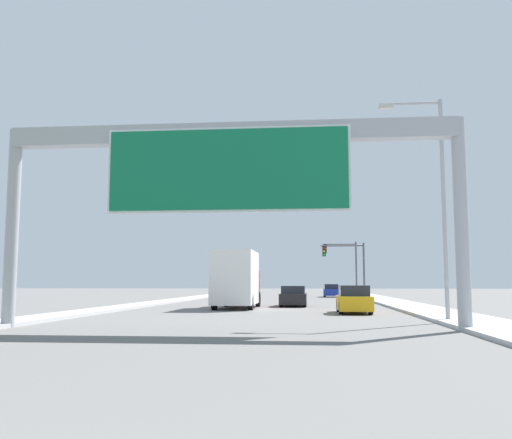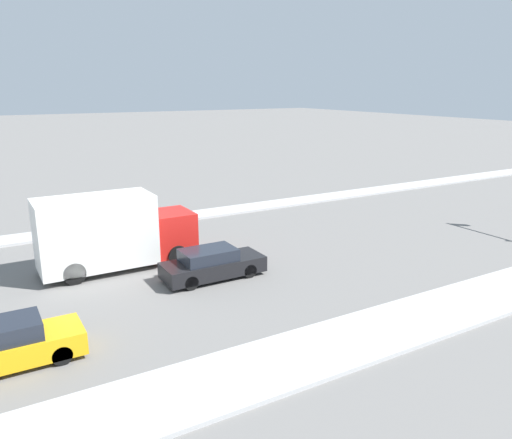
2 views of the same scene
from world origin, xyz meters
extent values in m
cube|color=#B0B0B0|center=(-9.00, 60.00, 0.07)|extent=(2.00, 120.00, 0.15)
cube|color=black|center=(1.75, 37.61, 0.53)|extent=(1.80, 4.66, 0.70)
cube|color=#1E232D|center=(1.75, 37.38, 1.14)|extent=(1.59, 2.42, 0.54)
cylinder|color=black|center=(0.96, 39.05, 0.32)|extent=(0.22, 0.64, 0.64)
cylinder|color=black|center=(2.54, 39.05, 0.32)|extent=(0.22, 0.64, 0.64)
cylinder|color=black|center=(0.96, 36.16, 0.32)|extent=(0.22, 0.64, 0.64)
cylinder|color=black|center=(2.54, 36.16, 0.32)|extent=(0.22, 0.64, 0.64)
cube|color=gold|center=(5.25, 29.02, 0.55)|extent=(1.72, 4.21, 0.75)
cube|color=#1E232D|center=(5.25, 28.81, 1.21)|extent=(1.52, 2.19, 0.57)
cylinder|color=black|center=(4.50, 30.32, 0.32)|extent=(0.22, 0.64, 0.64)
cylinder|color=black|center=(6.00, 30.32, 0.32)|extent=(0.22, 0.64, 0.64)
cube|color=red|center=(-1.75, 36.93, 1.37)|extent=(2.28, 2.04, 2.14)
cube|color=silver|center=(-1.75, 33.29, 1.94)|extent=(2.48, 5.24, 3.29)
cylinder|color=black|center=(-2.85, 36.83, 0.50)|extent=(0.28, 1.00, 1.00)
cylinder|color=black|center=(-0.65, 36.83, 0.50)|extent=(0.28, 1.00, 1.00)
cylinder|color=black|center=(-2.85, 31.98, 0.50)|extent=(0.28, 1.00, 1.00)
cylinder|color=black|center=(-0.65, 31.98, 0.50)|extent=(0.28, 1.00, 1.00)
camera|label=1|loc=(2.94, -2.32, 1.66)|focal=40.00mm
camera|label=2|loc=(21.17, 28.53, 8.47)|focal=35.00mm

